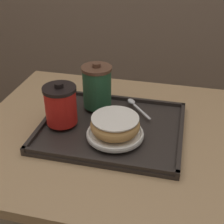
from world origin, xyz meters
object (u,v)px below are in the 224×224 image
object	(u,v)px
coffee_cup_front	(61,105)
spoon	(134,104)
donut_chocolate_glazed	(115,124)
coffee_cup_rear	(97,86)

from	to	relation	value
coffee_cup_front	spoon	size ratio (longest dim) A/B	1.14
coffee_cup_front	spoon	bearing A→B (deg)	37.15
donut_chocolate_glazed	spoon	world-z (taller)	donut_chocolate_glazed
coffee_cup_front	coffee_cup_rear	world-z (taller)	coffee_cup_rear
coffee_cup_front	coffee_cup_rear	bearing A→B (deg)	57.65
coffee_cup_front	donut_chocolate_glazed	xyz separation A→B (m)	(0.17, -0.03, -0.02)
coffee_cup_front	coffee_cup_rear	size ratio (longest dim) A/B	0.87
coffee_cup_rear	spoon	xyz separation A→B (m)	(0.12, 0.03, -0.07)
coffee_cup_front	spoon	xyz separation A→B (m)	(0.20, 0.15, -0.06)
coffee_cup_front	donut_chocolate_glazed	bearing A→B (deg)	-10.69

